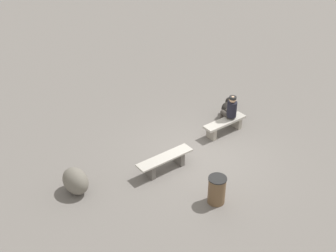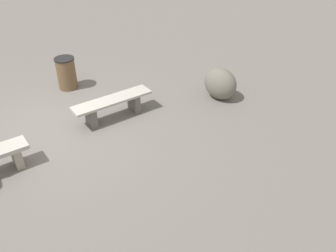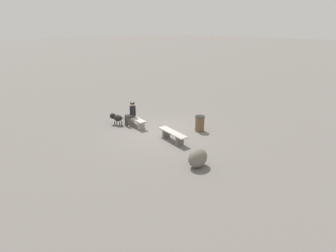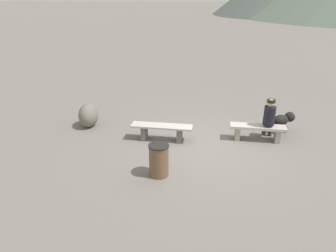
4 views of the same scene
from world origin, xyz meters
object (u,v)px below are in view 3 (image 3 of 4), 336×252
(bench_right, at_px, (136,121))
(seated_person, at_px, (131,112))
(trash_bin, at_px, (200,124))
(bench_left, at_px, (173,135))
(boulder, at_px, (198,158))
(dog, at_px, (116,117))

(bench_right, height_order, seated_person, seated_person)
(seated_person, bearing_deg, trash_bin, -130.65)
(bench_left, bearing_deg, boulder, 165.03)
(dog, relative_size, boulder, 0.96)
(seated_person, bearing_deg, boulder, -173.34)
(bench_left, distance_m, boulder, 2.56)
(bench_left, distance_m, bench_right, 2.76)
(bench_left, relative_size, dog, 2.24)
(dog, relative_size, trash_bin, 1.01)
(seated_person, height_order, dog, seated_person)
(seated_person, xyz_separation_m, boulder, (-5.42, 0.83, -0.36))
(seated_person, relative_size, boulder, 1.51)
(bench_left, height_order, dog, dog)
(bench_left, xyz_separation_m, bench_right, (2.75, 0.08, 0.00))
(boulder, bearing_deg, dog, -2.46)
(bench_left, xyz_separation_m, dog, (3.66, 0.70, 0.09))
(bench_left, bearing_deg, seated_person, 9.47)
(bench_left, distance_m, dog, 3.72)
(bench_right, xyz_separation_m, dog, (0.90, 0.62, 0.09))
(seated_person, height_order, trash_bin, seated_person)
(bench_left, xyz_separation_m, trash_bin, (0.03, -1.90, 0.08))
(trash_bin, bearing_deg, bench_right, 36.07)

